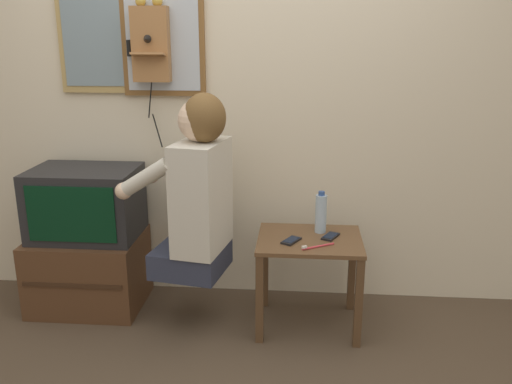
{
  "coord_description": "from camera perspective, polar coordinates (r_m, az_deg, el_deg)",
  "views": [
    {
      "loc": [
        0.36,
        -1.95,
        1.57
      ],
      "look_at": [
        0.13,
        0.72,
        0.78
      ],
      "focal_mm": 38.0,
      "sensor_mm": 36.0,
      "label": 1
    }
  ],
  "objects": [
    {
      "name": "wall_back",
      "position": [
        3.18,
        -1.71,
        11.04
      ],
      "size": [
        6.8,
        0.05,
        2.55
      ],
      "color": "beige",
      "rests_on": "ground_plane"
    },
    {
      "name": "side_table",
      "position": [
        2.96,
        5.62,
        -6.75
      ],
      "size": [
        0.56,
        0.45,
        0.52
      ],
      "color": "brown",
      "rests_on": "ground_plane"
    },
    {
      "name": "person",
      "position": [
        2.84,
        -6.22,
        0.22
      ],
      "size": [
        0.58,
        0.48,
        0.97
      ],
      "rotation": [
        0.0,
        0.0,
        1.39
      ],
      "color": "#2D3347",
      "rests_on": "ground_plane"
    },
    {
      "name": "tv_stand",
      "position": [
        3.4,
        -17.17,
        -7.9
      ],
      "size": [
        0.63,
        0.49,
        0.43
      ],
      "color": "#51331E",
      "rests_on": "ground_plane"
    },
    {
      "name": "television",
      "position": [
        3.26,
        -17.49,
        -1.1
      ],
      "size": [
        0.6,
        0.43,
        0.4
      ],
      "color": "#232326",
      "rests_on": "tv_stand"
    },
    {
      "name": "wall_phone_antique",
      "position": [
        3.18,
        -10.97,
        15.13
      ],
      "size": [
        0.25,
        0.18,
        0.83
      ],
      "color": "#9E6B3D"
    },
    {
      "name": "framed_picture",
      "position": [
        3.33,
        -16.64,
        14.73
      ],
      "size": [
        0.41,
        0.03,
        0.55
      ],
      "color": "tan"
    },
    {
      "name": "wall_mirror",
      "position": [
        3.2,
        -9.76,
        15.5
      ],
      "size": [
        0.47,
        0.03,
        0.62
      ],
      "color": "brown"
    },
    {
      "name": "cell_phone_held",
      "position": [
        2.87,
        3.74,
        -5.12
      ],
      "size": [
        0.11,
        0.14,
        0.01
      ],
      "rotation": [
        0.0,
        0.0,
        -0.5
      ],
      "color": "black",
      "rests_on": "side_table"
    },
    {
      "name": "cell_phone_spare",
      "position": [
        2.95,
        7.85,
        -4.64
      ],
      "size": [
        0.11,
        0.14,
        0.01
      ],
      "rotation": [
        0.0,
        0.0,
        -0.45
      ],
      "color": "black",
      "rests_on": "side_table"
    },
    {
      "name": "water_bottle",
      "position": [
        2.98,
        6.85,
        -2.23
      ],
      "size": [
        0.06,
        0.06,
        0.23
      ],
      "color": "#ADC6DB",
      "rests_on": "side_table"
    },
    {
      "name": "toothbrush",
      "position": [
        2.8,
        6.33,
        -5.72
      ],
      "size": [
        0.17,
        0.11,
        0.02
      ],
      "rotation": [
        0.0,
        0.0,
        2.1
      ],
      "color": "#D83F4C",
      "rests_on": "side_table"
    }
  ]
}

